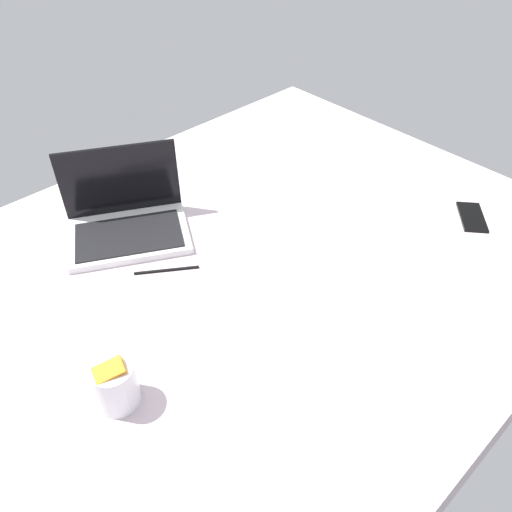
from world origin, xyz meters
TOP-DOWN VIEW (x-y plane):
  - bed_mattress at (0.00, 0.00)cm, footprint 180.00×140.00cm
  - laptop at (-16.38, 33.40)cm, footprint 40.00×36.05cm
  - snack_cup at (-48.33, -12.98)cm, footprint 9.00×9.00cm
  - cell_phone at (61.32, -31.00)cm, footprint 15.06×14.26cm
  - charger_cable at (-18.25, 12.27)cm, footprint 14.37×10.09cm

SIDE VIEW (x-z plane):
  - bed_mattress at x=0.00cm, z-range 0.00..18.00cm
  - charger_cable at x=-18.25cm, z-range 18.00..18.60cm
  - cell_phone at x=61.32cm, z-range 18.00..18.80cm
  - laptop at x=-16.38cm, z-range 10.91..33.91cm
  - snack_cup at x=-48.33cm, z-range 17.20..30.42cm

